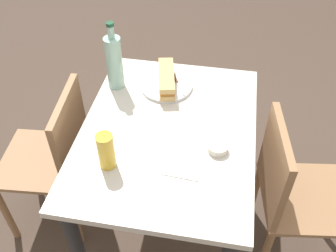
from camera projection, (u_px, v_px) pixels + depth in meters
name	position (u px, v px, depth m)	size (l,w,h in m)	color
ground_plane	(168.00, 227.00, 2.15)	(8.00, 8.00, 0.00)	#47382D
dining_table	(168.00, 152.00, 1.72)	(0.97, 0.73, 0.77)	beige
chair_far	(290.00, 191.00, 1.73)	(0.45, 0.45, 0.85)	#936B47
chair_near	(56.00, 155.00, 1.89)	(0.43, 0.43, 0.85)	#936B47
plate_near	(166.00, 86.00, 1.82)	(0.25, 0.25, 0.01)	white
baguette_sandwich_near	(166.00, 79.00, 1.79)	(0.26, 0.12, 0.07)	tan
knife_near	(177.00, 83.00, 1.82)	(0.17, 0.09, 0.01)	silver
water_bottle	(114.00, 62.00, 1.74)	(0.08, 0.08, 0.33)	#99C6B7
beer_glass	(106.00, 151.00, 1.42)	(0.06, 0.06, 0.16)	gold
olive_bowl	(218.00, 148.00, 1.52)	(0.08, 0.08, 0.03)	silver
paper_napkin	(184.00, 164.00, 1.48)	(0.14, 0.14, 0.00)	white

